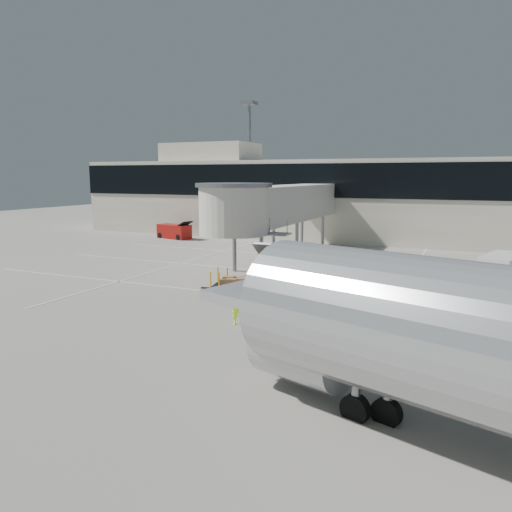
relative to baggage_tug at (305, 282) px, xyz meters
The scene contains 11 objects.
ground 4.25m from the baggage_tug, 110.52° to the right, with size 140.00×140.00×0.00m, color #A49E92.
lane_markings 5.83m from the baggage_tug, 111.64° to the left, with size 40.00×30.00×0.02m.
terminal 26.30m from the baggage_tug, 94.01° to the left, with size 64.00×12.11×15.20m.
jet_bridge 10.61m from the baggage_tug, 123.18° to the left, with size 5.70×20.40×6.03m.
baggage_tug is the anchor object (origin of this frame).
suitcase_cart 3.22m from the baggage_tug, ahead, with size 4.13×2.27×1.58m.
box_cart_near 3.36m from the baggage_tug, 132.31° to the right, with size 3.90×2.05×1.49m.
box_cart_far 3.74m from the baggage_tug, 142.01° to the right, with size 3.81×2.10×1.46m.
ground_worker 6.94m from the baggage_tug, 96.32° to the right, with size 0.61×0.40×1.69m, color #BEFF1A.
minivan 12.78m from the baggage_tug, 37.74° to the left, with size 2.91×4.77×1.69m.
belt_loader 26.68m from the baggage_tug, 139.20° to the left, with size 4.18×2.36×1.90m.
Camera 1 is at (10.16, -22.00, 6.53)m, focal length 35.00 mm.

